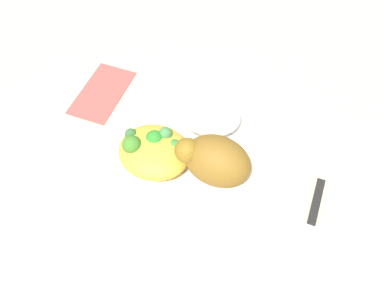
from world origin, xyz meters
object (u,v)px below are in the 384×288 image
Objects in this scene: rice_pile at (207,113)px; mac_cheese_with_broccoli at (153,150)px; fork at (297,205)px; roasted_chicken at (215,160)px; plate at (192,150)px; knife at (312,223)px; napkin at (102,92)px.

mac_cheese_with_broccoli reaches higher than rice_pile.
mac_cheese_with_broccoli is 0.78× the size of fork.
rice_pile is at bearing -60.21° from roasted_chicken.
mac_cheese_with_broccoli is at bearing 67.42° from rice_pile.
plate is 0.07m from mac_cheese_with_broccoli.
fork is 0.75× the size of knife.
napkin is at bearing -13.89° from plate.
napkin is (0.20, -0.05, -0.01)m from plate.
roasted_chicken is at bearing -172.81° from mac_cheese_with_broccoli.
plate is 0.18m from fork.
roasted_chicken reaches higher than mac_cheese_with_broccoli.
knife reaches higher than napkin.
mac_cheese_with_broccoli is 0.85× the size of napkin.
plate reaches higher than knife.
knife is at bearing -178.86° from mac_cheese_with_broccoli.
roasted_chicken is 0.99× the size of mac_cheese_with_broccoli.
mac_cheese_with_broccoli is 0.23m from fork.
roasted_chicken reaches higher than napkin.
knife is at bearing 146.41° from fork.
rice_pile is at bearing -23.63° from fork.
napkin is (0.25, -0.08, -0.05)m from roasted_chicken.
plate is 1.96× the size of napkin.
napkin is at bearing -10.17° from fork.
plate is at bearing 166.11° from napkin.
fork is at bearing 156.37° from rice_pile.
plate is 0.07m from rice_pile.
napkin is at bearing -11.98° from knife.
mac_cheese_with_broccoli is at bearing 7.19° from roasted_chicken.
fork is (-0.23, -0.02, -0.04)m from mac_cheese_with_broccoli.
rice_pile reaches higher than plate.
mac_cheese_with_broccoli is (0.04, 0.04, 0.03)m from plate.
plate is 1.82× the size of fork.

